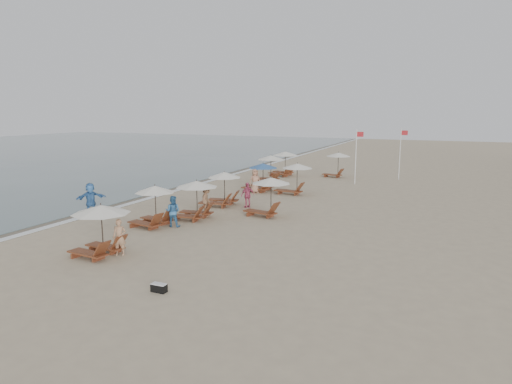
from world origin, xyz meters
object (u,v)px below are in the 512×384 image
at_px(beachgoer_mid_b, 207,201).
at_px(beachgoer_near, 120,237).
at_px(lounger_station_0, 99,228).
at_px(flag_pole_near, 356,154).
at_px(inland_station_0, 266,193).
at_px(beachgoer_far_a, 248,195).
at_px(lounger_station_4, 260,178).
at_px(beachgoer_far_b, 255,181).
at_px(lounger_station_1, 152,206).
at_px(lounger_station_2, 194,199).
at_px(duffel_bag, 159,288).
at_px(lounger_station_6, 283,164).
at_px(inland_station_1, 293,176).
at_px(lounger_station_5, 269,168).
at_px(inland_station_2, 336,161).
at_px(lounger_station_3, 221,190).
at_px(waterline_walker, 91,198).
at_px(beachgoer_mid_a, 173,211).

bearing_deg(beachgoer_mid_b, beachgoer_near, 164.58).
height_order(lounger_station_0, flag_pole_near, flag_pole_near).
xyz_separation_m(inland_station_0, beachgoer_far_a, (-1.96, 1.73, -0.58)).
height_order(lounger_station_4, beachgoer_far_b, lounger_station_4).
relative_size(lounger_station_1, lounger_station_2, 0.95).
bearing_deg(beachgoer_far_a, duffel_bag, 48.70).
relative_size(lounger_station_2, lounger_station_4, 0.97).
xyz_separation_m(lounger_station_0, inland_station_0, (3.59, 9.47, 0.17)).
bearing_deg(beachgoer_far_b, lounger_station_1, -139.44).
bearing_deg(lounger_station_1, beachgoer_far_a, 67.18).
distance_m(lounger_station_6, beachgoer_mid_b, 17.36).
xyz_separation_m(inland_station_1, flag_pole_near, (3.18, 6.36, 1.14)).
bearing_deg(beachgoer_near, beachgoer_far_b, 66.54).
height_order(lounger_station_2, lounger_station_5, lounger_station_5).
xyz_separation_m(inland_station_2, beachgoer_near, (-2.77, -25.97, -0.70)).
bearing_deg(flag_pole_near, beachgoer_mid_b, -109.74).
xyz_separation_m(beachgoer_mid_b, beachgoer_far_b, (-0.54, 8.05, -0.04)).
xyz_separation_m(lounger_station_1, lounger_station_2, (1.13, 2.27, 0.08)).
relative_size(lounger_station_4, duffel_bag, 5.11).
relative_size(lounger_station_5, flag_pole_near, 0.56).
height_order(lounger_station_3, beachgoer_near, lounger_station_3).
height_order(lounger_station_3, beachgoer_mid_b, lounger_station_3).
distance_m(inland_station_1, beachgoer_far_a, 5.61).
bearing_deg(lounger_station_1, waterline_walker, 168.62).
relative_size(lounger_station_4, inland_station_0, 0.98).
height_order(lounger_station_4, lounger_station_5, lounger_station_5).
bearing_deg(beachgoer_mid_b, inland_station_1, -30.91).
distance_m(beachgoer_far_b, flag_pole_near, 9.26).
bearing_deg(flag_pole_near, lounger_station_4, -134.87).
relative_size(lounger_station_2, waterline_walker, 1.44).
distance_m(beachgoer_near, beachgoer_mid_b, 7.61).
xyz_separation_m(lounger_station_0, lounger_station_4, (-0.05, 17.06, -0.20)).
height_order(inland_station_2, duffel_bag, inland_station_2).
xyz_separation_m(lounger_station_5, beachgoer_near, (1.68, -20.80, -0.47)).
height_order(beachgoer_mid_a, flag_pole_near, flag_pole_near).
bearing_deg(lounger_station_5, beachgoer_near, -85.37).
xyz_separation_m(beachgoer_mid_b, beachgoer_far_a, (1.10, 3.16, -0.14)).
bearing_deg(beachgoer_mid_b, inland_station_2, -25.67).
bearing_deg(inland_station_1, lounger_station_6, 114.77).
height_order(lounger_station_2, beachgoer_near, lounger_station_2).
height_order(inland_station_2, beachgoer_far_b, inland_station_2).
relative_size(duffel_bag, flag_pole_near, 0.12).
bearing_deg(lounger_station_0, inland_station_0, 69.24).
bearing_deg(lounger_station_6, inland_station_1, -65.23).
bearing_deg(waterline_walker, beachgoer_mid_b, -38.87).
xyz_separation_m(inland_station_0, beachgoer_mid_b, (-3.07, -1.43, -0.44)).
bearing_deg(lounger_station_1, beachgoer_near, -69.83).
distance_m(lounger_station_4, waterline_walker, 12.58).
relative_size(lounger_station_5, lounger_station_6, 0.91).
bearing_deg(lounger_station_0, inland_station_1, 80.72).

